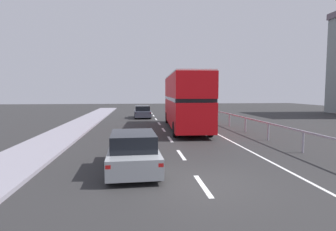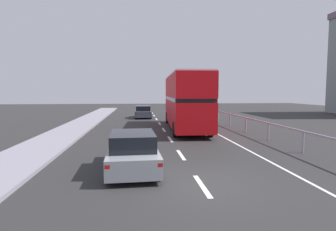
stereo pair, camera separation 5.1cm
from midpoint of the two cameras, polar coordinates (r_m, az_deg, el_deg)
ground_plane at (r=9.12m, az=6.75°, el=-13.82°), size 74.65×120.00×0.10m
lane_paint_markings at (r=17.80m, az=7.03°, el=-4.44°), size 3.59×46.00×0.01m
bridge_side_railing at (r=19.16m, az=17.64°, el=-1.40°), size 0.10×42.00×1.05m
double_decker_bus_red at (r=21.58m, az=3.62°, el=3.19°), size 2.98×11.18×4.19m
hatchback_car_near at (r=10.40m, az=-7.09°, el=-7.37°), size 1.93×4.21×1.40m
sedan_car_ahead at (r=30.96m, az=-5.11°, el=0.72°), size 1.83×4.11×1.35m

